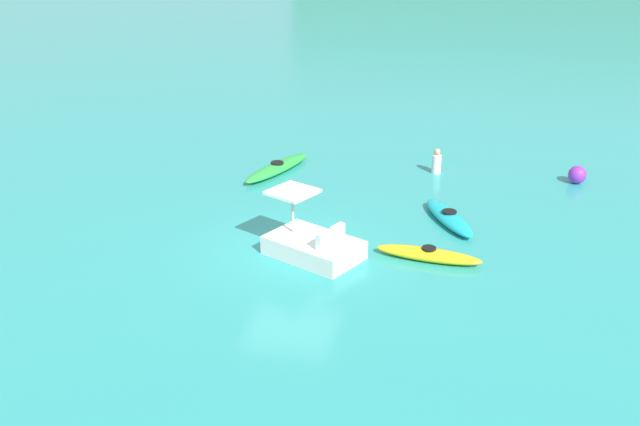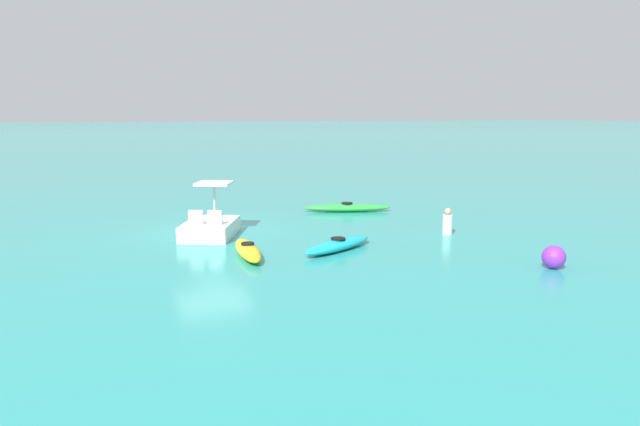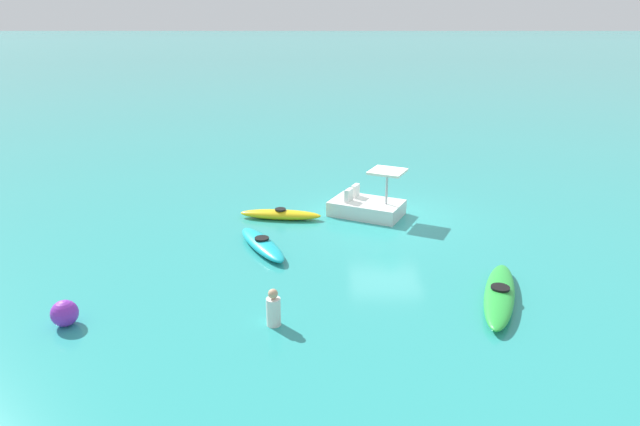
{
  "view_description": "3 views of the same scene",
  "coord_description": "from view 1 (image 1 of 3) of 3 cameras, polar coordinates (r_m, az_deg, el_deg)",
  "views": [
    {
      "loc": [
        4.66,
        -16.93,
        8.45
      ],
      "look_at": [
        0.35,
        2.15,
        0.23
      ],
      "focal_mm": 40.91,
      "sensor_mm": 36.0,
      "label": 1
    },
    {
      "loc": [
        18.97,
        -3.93,
        3.88
      ],
      "look_at": [
        1.66,
        3.22,
        0.69
      ],
      "focal_mm": 32.64,
      "sensor_mm": 36.0,
      "label": 2
    },
    {
      "loc": [
        2.3,
        17.68,
        6.44
      ],
      "look_at": [
        2.32,
        1.5,
        0.68
      ],
      "focal_mm": 30.72,
      "sensor_mm": 36.0,
      "label": 3
    }
  ],
  "objects": [
    {
      "name": "buoy_purple",
      "position": [
        25.55,
        19.48,
        2.84
      ],
      "size": [
        0.59,
        0.59,
        0.59
      ],
      "primitive_type": "sphere",
      "color": "purple",
      "rests_on": "ground_plane"
    },
    {
      "name": "kayak_green",
      "position": [
        25.2,
        -3.36,
        3.56
      ],
      "size": [
        1.83,
        3.53,
        0.37
      ],
      "color": "green",
      "rests_on": "ground_plane"
    },
    {
      "name": "kayak_cyan",
      "position": [
        21.41,
        10.05,
        -0.34
      ],
      "size": [
        1.92,
        2.83,
        0.37
      ],
      "color": "#19B7C6",
      "rests_on": "ground_plane"
    },
    {
      "name": "kayak_yellow",
      "position": [
        19.07,
        8.49,
        -3.23
      ],
      "size": [
        2.81,
        0.88,
        0.37
      ],
      "color": "yellow",
      "rests_on": "ground_plane"
    },
    {
      "name": "ground_plane",
      "position": [
        19.48,
        -2.39,
        -2.92
      ],
      "size": [
        600.0,
        600.0,
        0.0
      ],
      "primitive_type": "plane",
      "color": "teal"
    },
    {
      "name": "person_near_shore",
      "position": [
        25.31,
        9.1,
        3.93
      ],
      "size": [
        0.4,
        0.4,
        0.88
      ],
      "color": "silver",
      "rests_on": "ground_plane"
    },
    {
      "name": "pedal_boat_white",
      "position": [
        19.01,
        -0.54,
        -2.47
      ],
      "size": [
        2.81,
        2.39,
        1.68
      ],
      "color": "white",
      "rests_on": "ground_plane"
    }
  ]
}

